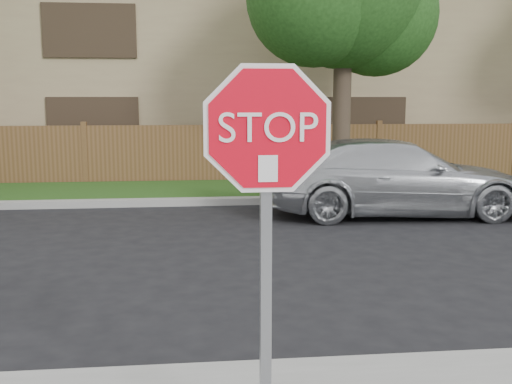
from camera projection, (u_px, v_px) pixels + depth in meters
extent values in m
plane|color=black|center=(331.00, 367.00, 5.21)|extent=(90.00, 90.00, 0.00)
cube|color=gray|center=(246.00, 201.00, 13.20)|extent=(70.00, 0.30, 0.15)
cube|color=#1E4714|center=(240.00, 190.00, 14.83)|extent=(70.00, 3.00, 0.12)
cube|color=brown|center=(235.00, 154.00, 16.28)|extent=(70.00, 0.12, 1.60)
cube|color=tan|center=(224.00, 79.00, 21.44)|extent=(34.00, 8.00, 6.00)
cylinder|color=#382B21|center=(342.00, 113.00, 14.70)|extent=(0.44, 0.44, 3.92)
sphere|color=#193B12|center=(377.00, 15.00, 14.72)|extent=(3.00, 3.00, 3.00)
cube|color=gray|center=(266.00, 281.00, 3.53)|extent=(0.06, 0.06, 2.30)
cylinder|color=white|center=(268.00, 129.00, 3.32)|extent=(1.01, 0.02, 1.01)
cylinder|color=red|center=(268.00, 129.00, 3.31)|extent=(0.93, 0.02, 0.93)
cube|color=white|center=(268.00, 169.00, 3.33)|extent=(0.11, 0.00, 0.15)
imported|color=#B9BDC1|center=(395.00, 177.00, 11.90)|extent=(5.33, 2.43, 1.51)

